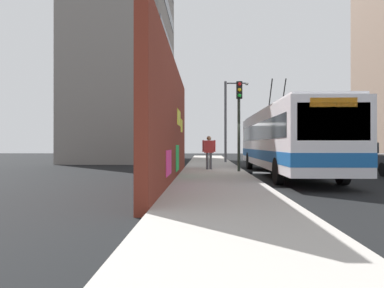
{
  "coord_description": "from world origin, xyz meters",
  "views": [
    {
      "loc": [
        -18.01,
        2.09,
        1.47
      ],
      "look_at": [
        1.82,
        2.75,
        1.5
      ],
      "focal_mm": 32.85,
      "sensor_mm": 36.0,
      "label": 1
    }
  ],
  "objects_px": {
    "city_bus": "(285,139)",
    "traffic_light": "(239,111)",
    "street_lamp": "(228,115)",
    "parked_car_white": "(354,155)",
    "pedestrian_midblock": "(209,149)"
  },
  "relations": [
    {
      "from": "street_lamp",
      "to": "pedestrian_midblock",
      "type": "bearing_deg",
      "value": 168.35
    },
    {
      "from": "parked_car_white",
      "to": "pedestrian_midblock",
      "type": "distance_m",
      "value": 9.22
    },
    {
      "from": "city_bus",
      "to": "traffic_light",
      "type": "relative_size",
      "value": 2.87
    },
    {
      "from": "parked_car_white",
      "to": "city_bus",
      "type": "bearing_deg",
      "value": 130.74
    },
    {
      "from": "city_bus",
      "to": "street_lamp",
      "type": "height_order",
      "value": "street_lamp"
    },
    {
      "from": "city_bus",
      "to": "street_lamp",
      "type": "relative_size",
      "value": 2.1
    },
    {
      "from": "parked_car_white",
      "to": "pedestrian_midblock",
      "type": "height_order",
      "value": "pedestrian_midblock"
    },
    {
      "from": "pedestrian_midblock",
      "to": "traffic_light",
      "type": "height_order",
      "value": "traffic_light"
    },
    {
      "from": "city_bus",
      "to": "street_lamp",
      "type": "distance_m",
      "value": 9.84
    },
    {
      "from": "traffic_light",
      "to": "parked_car_white",
      "type": "bearing_deg",
      "value": -60.47
    },
    {
      "from": "street_lamp",
      "to": "traffic_light",
      "type": "bearing_deg",
      "value": 179.26
    },
    {
      "from": "parked_car_white",
      "to": "traffic_light",
      "type": "xyz_separation_m",
      "value": [
        -4.16,
        7.35,
        2.28
      ]
    },
    {
      "from": "street_lamp",
      "to": "parked_car_white",
      "type": "bearing_deg",
      "value": -124.4
    },
    {
      "from": "city_bus",
      "to": "parked_car_white",
      "type": "bearing_deg",
      "value": -49.26
    },
    {
      "from": "parked_car_white",
      "to": "street_lamp",
      "type": "distance_m",
      "value": 9.21
    }
  ]
}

